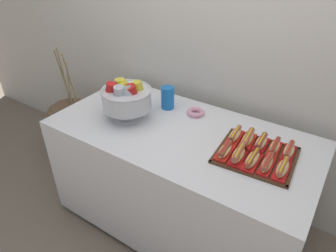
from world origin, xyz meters
The scene contains 18 objects.
ground_plane centered at (0.00, 0.00, 0.00)m, with size 10.00×10.00×0.00m, color #7A6B5B.
back_wall centered at (0.00, 0.54, 1.30)m, with size 6.00×0.10×2.60m, color silver.
buffet_table centered at (0.00, 0.00, 0.42)m, with size 1.63×0.81×0.79m.
floor_vase centered at (-1.28, 0.18, 0.24)m, with size 0.47×0.47×1.03m.
serving_tray centered at (0.47, 0.01, 0.80)m, with size 0.43×0.39×0.01m.
hot_dog_0 centered at (0.32, -0.08, 0.83)m, with size 0.08×0.16×0.06m.
hot_dog_1 centered at (0.40, -0.07, 0.83)m, with size 0.09×0.18×0.06m.
hot_dog_2 centered at (0.47, -0.07, 0.83)m, with size 0.07×0.18×0.06m.
hot_dog_3 centered at (0.55, -0.06, 0.83)m, with size 0.07×0.17×0.06m.
hot_dog_4 centered at (0.62, -0.06, 0.83)m, with size 0.07×0.17×0.06m.
hot_dog_5 centered at (0.31, 0.09, 0.83)m, with size 0.08×0.18×0.06m.
hot_dog_6 centered at (0.39, 0.09, 0.83)m, with size 0.08×0.19×0.06m.
hot_dog_7 centered at (0.46, 0.10, 0.83)m, with size 0.07×0.17×0.06m.
hot_dog_8 centered at (0.54, 0.10, 0.83)m, with size 0.06×0.17×0.06m.
hot_dog_9 centered at (0.61, 0.11, 0.83)m, with size 0.07×0.17×0.06m.
punch_bowl centered at (-0.37, -0.05, 0.94)m, with size 0.32×0.32×0.26m.
cup_stack centered at (-0.23, 0.21, 0.87)m, with size 0.09×0.09×0.15m.
donut centered at (-0.03, 0.23, 0.81)m, with size 0.12×0.12×0.03m.
Camera 1 is at (0.79, -1.33, 1.81)m, focal length 32.57 mm.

